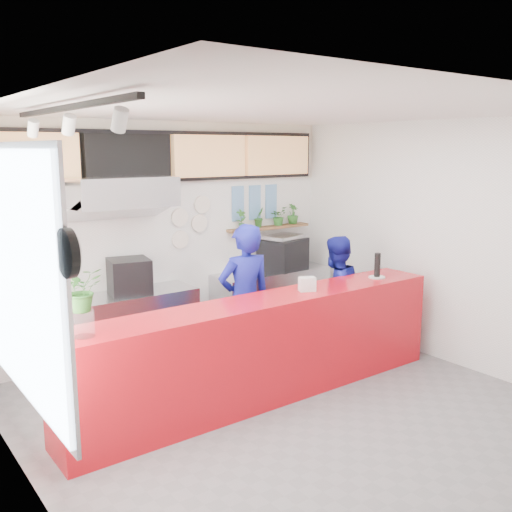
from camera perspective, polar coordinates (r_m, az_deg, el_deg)
floor at (r=6.08m, az=3.29°, el=-15.15°), size 5.00×5.00×0.00m
ceiling at (r=5.48m, az=3.64°, el=14.34°), size 5.00×5.00×0.00m
wall_back at (r=7.64m, az=-8.68°, el=1.94°), size 5.00×0.00×5.00m
wall_left at (r=4.46m, az=-22.09°, el=-5.06°), size 0.00×5.00×5.00m
wall_right at (r=7.43m, az=18.41°, el=1.25°), size 0.00×5.00×5.00m
service_counter at (r=6.15m, az=0.93°, el=-9.25°), size 4.50×0.60×1.10m
cream_band at (r=7.55m, az=-8.88°, el=10.21°), size 5.00×0.02×0.80m
prep_bench at (r=7.28m, az=-12.93°, el=-7.16°), size 1.80×0.60×0.90m
panini_oven at (r=7.14m, az=-12.55°, el=-1.98°), size 0.56×0.56×0.43m
extraction_hood at (r=6.91m, az=-13.35°, el=6.27°), size 1.20×0.70×0.35m
hood_lip at (r=6.93m, az=-13.28°, el=4.63°), size 1.20×0.69×0.31m
right_bench at (r=8.42m, az=1.57°, el=-4.44°), size 1.80×0.60×0.90m
espresso_machine at (r=8.40m, az=2.74°, el=0.21°), size 0.81×0.68×0.44m
espresso_tray at (r=8.36m, az=2.75°, el=1.94°), size 0.66×0.53×0.05m
herb_shelf at (r=8.42m, az=1.30°, el=2.86°), size 1.40×0.18×0.04m
menu_board_far_left at (r=6.80m, az=-21.74°, el=9.12°), size 1.10×0.10×0.55m
menu_board_mid_left at (r=7.19m, az=-12.67°, el=9.66°), size 1.10×0.10×0.55m
menu_board_mid_right at (r=7.74m, az=-4.70°, el=9.94°), size 1.10×0.10×0.55m
menu_board_far_right at (r=8.41m, az=2.13°, el=10.03°), size 1.10×0.10×0.55m
soffit at (r=7.52m, az=-8.77°, el=9.83°), size 4.80×0.04×0.65m
window_pane at (r=4.70m, az=-22.84°, el=-1.81°), size 0.04×2.20×1.90m
window_frame at (r=4.71m, az=-22.60°, el=-1.78°), size 0.03×2.30×2.00m
wall_clock_rim at (r=3.50m, az=-18.32°, el=0.27°), size 0.05×0.30×0.30m
wall_clock_face at (r=3.51m, az=-17.86°, el=0.33°), size 0.02×0.26×0.26m
track_rail at (r=4.43m, az=-18.29°, el=13.92°), size 0.05×2.40×0.04m
dec_plate_a at (r=7.66m, az=-7.64°, el=3.86°), size 0.24×0.03×0.24m
dec_plate_b at (r=7.82m, az=-5.69°, el=3.31°), size 0.24×0.03×0.24m
dec_plate_c at (r=7.70m, az=-7.58°, el=1.65°), size 0.24×0.03×0.24m
dec_plate_d at (r=7.81m, az=-5.41°, el=5.16°), size 0.24×0.03×0.24m
photo_frame_a at (r=8.14m, az=-1.83°, el=6.13°), size 0.20×0.02×0.25m
photo_frame_b at (r=8.31m, az=-0.12°, el=6.23°), size 0.20×0.02×0.25m
photo_frame_c at (r=8.49m, az=1.52°, el=6.32°), size 0.20×0.02×0.25m
photo_frame_d at (r=8.16m, az=-1.82°, el=4.38°), size 0.20×0.02×0.25m
photo_frame_e at (r=8.34m, az=-0.12°, el=4.52°), size 0.20×0.02×0.25m
photo_frame_f at (r=8.52m, az=1.51°, el=4.64°), size 0.20×0.02×0.25m
staff_center at (r=6.63m, az=-1.13°, el=-4.54°), size 0.72×0.53×1.81m
staff_right at (r=7.44m, az=7.90°, el=-3.97°), size 0.79×0.63×1.56m
herb_a at (r=8.11m, az=-1.48°, el=3.71°), size 0.16×0.11×0.28m
herb_b at (r=8.29m, az=0.31°, el=3.89°), size 0.20×0.18×0.29m
herb_c at (r=8.51m, az=2.25°, el=4.02°), size 0.31×0.29×0.28m
herb_d at (r=8.69m, az=3.71°, el=4.22°), size 0.20×0.19×0.30m
glass_vase at (r=5.00m, az=-16.88°, el=-6.50°), size 0.22×0.22×0.22m
basil_vase at (r=4.93m, az=-17.06°, el=-3.25°), size 0.35×0.31×0.37m
napkin_holder at (r=6.32m, az=5.13°, el=-2.82°), size 0.21×0.17×0.15m
white_plate at (r=7.09m, az=11.99°, el=-2.09°), size 0.25×0.25×0.01m
pepper_mill at (r=7.06m, az=12.04°, el=-0.87°), size 0.09×0.09×0.29m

